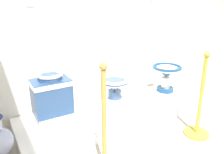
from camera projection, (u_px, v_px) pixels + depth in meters
display_platform at (119, 112)px, 2.97m from camera, size 2.54×0.88×0.10m
plinth_block_broad_patterned at (54, 119)px, 2.53m from camera, size 0.38×0.33×0.16m
antique_toilet_broad_patterned at (51, 93)px, 2.43m from camera, size 0.41×0.29×0.46m
plinth_block_squat_floral at (115, 104)px, 2.99m from camera, size 0.30×0.30×0.07m
antique_toilet_squat_floral at (115, 87)px, 2.91m from camera, size 0.37×0.37×0.33m
plinth_block_rightmost at (165, 92)px, 3.41m from camera, size 0.35×0.29×0.05m
antique_toilet_rightmost at (167, 73)px, 3.31m from camera, size 0.42×0.42×0.39m
info_placard_first at (30, 0)px, 2.47m from camera, size 0.09×0.01×0.13m
info_placard_second at (98, 0)px, 2.88m from camera, size 0.13×0.01×0.11m
info_placard_third at (153, 4)px, 3.34m from camera, size 0.10×0.01×0.12m
stanchion_post_near_left at (104, 144)px, 1.89m from camera, size 0.26×0.26×1.00m
stanchion_post_near_right at (199, 114)px, 2.47m from camera, size 0.28×0.28×0.95m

